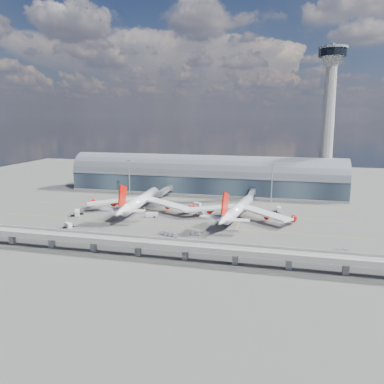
% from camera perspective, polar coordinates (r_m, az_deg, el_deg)
% --- Properties ---
extents(ground, '(500.00, 500.00, 0.00)m').
position_cam_1_polar(ground, '(206.95, -2.57, -4.25)').
color(ground, '#474744').
rests_on(ground, ground).
extents(taxi_lines, '(200.00, 80.12, 0.01)m').
position_cam_1_polar(taxi_lines, '(227.53, -1.02, -2.77)').
color(taxi_lines, gold).
rests_on(taxi_lines, ground).
extents(terminal, '(200.00, 30.00, 28.00)m').
position_cam_1_polar(terminal, '(278.53, 1.86, 2.26)').
color(terminal, '#212B38').
rests_on(terminal, ground).
extents(control_tower, '(19.00, 19.00, 103.00)m').
position_cam_1_polar(control_tower, '(275.78, 19.99, 9.91)').
color(control_tower, gray).
rests_on(control_tower, ground).
extents(guideway, '(220.00, 8.50, 7.20)m').
position_cam_1_polar(guideway, '(155.74, -8.26, -7.70)').
color(guideway, gray).
rests_on(guideway, ground).
extents(floodlight_mast_left, '(3.00, 0.70, 25.70)m').
position_cam_1_polar(floodlight_mast_left, '(271.30, -9.54, 2.35)').
color(floodlight_mast_left, gray).
rests_on(floodlight_mast_left, ground).
extents(floodlight_mast_right, '(3.00, 0.70, 25.70)m').
position_cam_1_polar(floodlight_mast_right, '(249.93, 12.07, 1.47)').
color(floodlight_mast_right, gray).
rests_on(floodlight_mast_right, ground).
extents(airliner_left, '(67.21, 70.58, 21.53)m').
position_cam_1_polar(airliner_left, '(225.74, -7.96, -1.40)').
color(airliner_left, white).
rests_on(airliner_left, ground).
extents(airliner_right, '(63.31, 66.22, 21.03)m').
position_cam_1_polar(airliner_right, '(207.33, 6.95, -2.73)').
color(airliner_right, white).
rests_on(airliner_right, ground).
extents(jet_bridge_left, '(4.40, 28.00, 7.25)m').
position_cam_1_polar(jet_bridge_left, '(261.54, -4.07, 0.25)').
color(jet_bridge_left, gray).
rests_on(jet_bridge_left, ground).
extents(jet_bridge_right, '(4.40, 32.00, 7.25)m').
position_cam_1_polar(jet_bridge_right, '(248.41, 8.96, -0.47)').
color(jet_bridge_right, gray).
rests_on(jet_bridge_right, ground).
extents(service_truck_0, '(5.89, 7.92, 3.17)m').
position_cam_1_polar(service_truck_0, '(224.72, -17.09, -3.05)').
color(service_truck_0, beige).
rests_on(service_truck_0, ground).
extents(service_truck_1, '(5.16, 4.45, 2.75)m').
position_cam_1_polar(service_truck_1, '(201.97, -18.35, -4.83)').
color(service_truck_1, beige).
rests_on(service_truck_1, ground).
extents(service_truck_2, '(7.08, 5.10, 2.53)m').
position_cam_1_polar(service_truck_2, '(213.35, -6.16, -3.45)').
color(service_truck_2, beige).
rests_on(service_truck_2, ground).
extents(service_truck_3, '(3.34, 6.50, 3.00)m').
position_cam_1_polar(service_truck_3, '(216.93, 1.38, -3.08)').
color(service_truck_3, beige).
rests_on(service_truck_3, ground).
extents(service_truck_4, '(2.95, 5.23, 2.90)m').
position_cam_1_polar(service_truck_4, '(229.16, 13.12, -2.60)').
color(service_truck_4, beige).
rests_on(service_truck_4, ground).
extents(service_truck_5, '(5.69, 4.53, 2.60)m').
position_cam_1_polar(service_truck_5, '(235.81, 0.81, -1.93)').
color(service_truck_5, beige).
rests_on(service_truck_5, ground).
extents(cargo_train_0, '(4.60, 1.87, 1.52)m').
position_cam_1_polar(cargo_train_0, '(180.93, 0.59, -6.32)').
color(cargo_train_0, gray).
rests_on(cargo_train_0, ground).
extents(cargo_train_1, '(10.35, 5.71, 1.76)m').
position_cam_1_polar(cargo_train_1, '(180.15, -3.57, -6.38)').
color(cargo_train_1, gray).
rests_on(cargo_train_1, ground).
extents(cargo_train_2, '(7.91, 3.39, 1.73)m').
position_cam_1_polar(cargo_train_2, '(169.82, 21.58, -8.34)').
color(cargo_train_2, gray).
rests_on(cargo_train_2, ground).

